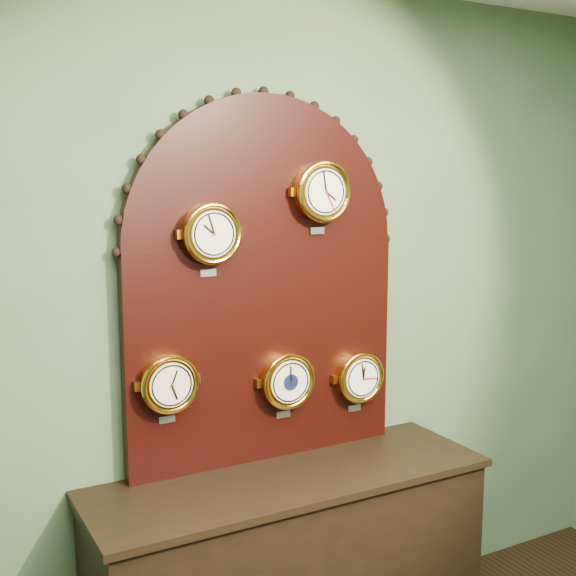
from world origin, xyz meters
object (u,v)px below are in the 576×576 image
shop_counter (290,574)px  hygrometer (169,383)px  roman_clock (211,234)px  arabic_clock (322,192)px  display_board (264,270)px  barometer (287,380)px  tide_clock (359,377)px

shop_counter → hygrometer: bearing=160.9°
roman_clock → arabic_clock: 0.51m
shop_counter → display_board: bearing=90.0°
hygrometer → shop_counter: bearing=-19.1°
display_board → hygrometer: bearing=-171.4°
roman_clock → hygrometer: 0.59m
shop_counter → hygrometer: size_ratio=5.67×
roman_clock → barometer: 0.70m
display_board → hygrometer: 0.60m
display_board → tide_clock: (0.43, -0.07, -0.49)m
roman_clock → display_board: bearing=14.4°
shop_counter → arabic_clock: 1.57m
hygrometer → barometer: (0.51, -0.00, -0.06)m
barometer → shop_counter: bearing=-114.0°
shop_counter → roman_clock: roman_clock is taller
roman_clock → hygrometer: size_ratio=1.02×
shop_counter → roman_clock: size_ratio=5.56×
roman_clock → arabic_clock: size_ratio=0.95×
arabic_clock → barometer: (-0.16, 0.00, -0.77)m
barometer → tide_clock: size_ratio=1.04×
hygrometer → roman_clock: bearing=-0.0°
shop_counter → display_board: size_ratio=1.05×
shop_counter → tide_clock: bearing=19.7°
hygrometer → barometer: 0.51m
arabic_clock → roman_clock: bearing=180.0°
display_board → barometer: bearing=-44.5°
shop_counter → barometer: size_ratio=5.51×
arabic_clock → display_board: bearing=163.7°
roman_clock → barometer: (0.33, -0.00, -0.62)m
display_board → tide_clock: bearing=-8.8°
display_board → arabic_clock: display_board is taller
shop_counter → tide_clock: size_ratio=5.73×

